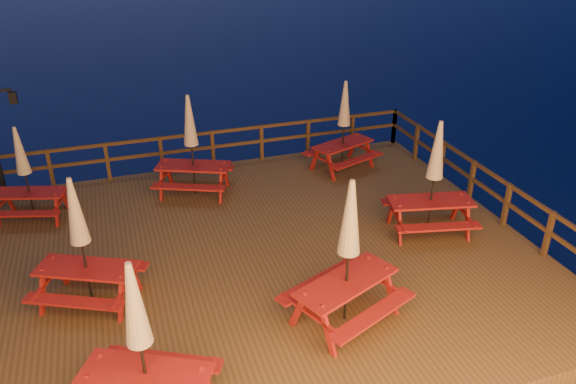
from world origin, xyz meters
name	(u,v)px	position (x,y,z in m)	size (l,w,h in m)	color
ground	(259,268)	(0.00, 0.00, 0.00)	(500.00, 500.00, 0.00)	black
deck	(259,260)	(0.00, 0.00, 0.20)	(12.00, 10.00, 0.40)	#4C3718
deck_piles	(259,279)	(0.00, 0.00, -0.30)	(11.44, 9.44, 1.40)	#382711
railing	(238,187)	(0.00, 1.78, 1.16)	(11.80, 9.75, 1.10)	#382711
picnic_table_0	(344,124)	(3.51, 3.55, 1.74)	(2.20, 2.01, 2.58)	maroon
picnic_table_1	(81,241)	(-3.50, -0.63, 1.77)	(2.32, 2.17, 2.63)	maroon
picnic_table_2	(348,251)	(0.91, -2.63, 1.88)	(2.47, 2.29, 2.84)	maroon
picnic_table_3	(434,177)	(4.00, -0.35, 1.81)	(2.20, 1.94, 2.72)	maroon
picnic_table_4	(191,144)	(-0.81, 3.33, 1.79)	(2.33, 2.16, 2.68)	maroon
picnic_table_5	(25,172)	(-4.77, 3.22, 1.62)	(1.96, 1.76, 2.35)	maroon
picnic_table_6	(140,341)	(-2.72, -3.71, 1.81)	(2.40, 2.26, 2.71)	maroon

